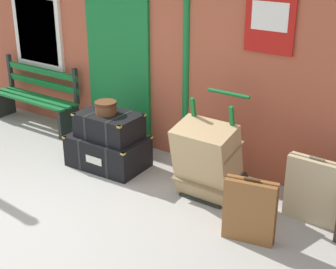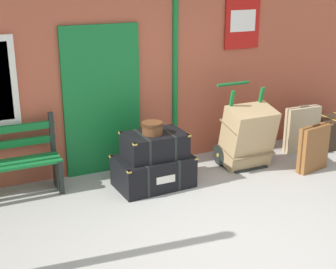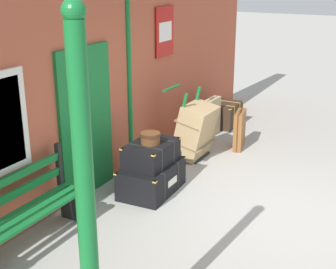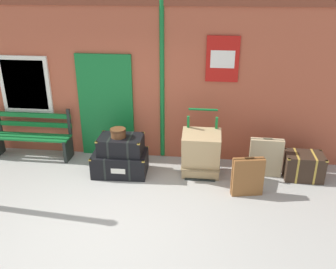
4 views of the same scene
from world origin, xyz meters
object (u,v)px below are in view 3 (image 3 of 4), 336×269
at_px(platform_bench, 26,213).
at_px(corner_trunk, 226,115).
at_px(lamp_post, 89,252).
at_px(suitcase_olive, 240,130).
at_px(round_hatbox, 150,137).
at_px(large_brown_trunk, 195,131).
at_px(steamer_trunk_middle, 151,153).
at_px(steamer_trunk_base, 151,178).
at_px(suitcase_brown, 211,117).
at_px(porters_trolley, 186,141).

bearing_deg(platform_bench, corner_trunk, -3.16).
xyz_separation_m(lamp_post, suitcase_olive, (5.35, 0.77, -0.76)).
relative_size(round_hatbox, large_brown_trunk, 0.30).
height_order(round_hatbox, suitcase_olive, round_hatbox).
bearing_deg(lamp_post, round_hatbox, 22.48).
relative_size(steamer_trunk_middle, round_hatbox, 2.84).
relative_size(platform_bench, steamer_trunk_base, 1.54).
relative_size(round_hatbox, suitcase_brown, 0.38).
xyz_separation_m(round_hatbox, corner_trunk, (3.39, 0.21, -0.59)).
bearing_deg(large_brown_trunk, suitcase_olive, -31.92).
bearing_deg(suitcase_brown, steamer_trunk_base, -174.78).
bearing_deg(large_brown_trunk, platform_bench, 171.98).
distance_m(platform_bench, porters_trolley, 3.47).
bearing_deg(corner_trunk, suitcase_olive, -147.19).
bearing_deg(suitcase_brown, suitcase_olive, -118.14).
distance_m(lamp_post, round_hatbox, 3.30).
bearing_deg(suitcase_olive, large_brown_trunk, 148.08).
xyz_separation_m(lamp_post, round_hatbox, (3.04, 1.26, -0.26)).
bearing_deg(lamp_post, suitcase_brown, 14.62).
bearing_deg(corner_trunk, steamer_trunk_middle, -176.60).
height_order(porters_trolley, corner_trunk, porters_trolley).
bearing_deg(steamer_trunk_base, platform_bench, 165.34).
relative_size(steamer_trunk_base, suitcase_brown, 1.36).
bearing_deg(suitcase_brown, porters_trolley, -177.68).
bearing_deg(platform_bench, lamp_post, -121.94).
relative_size(steamer_trunk_base, round_hatbox, 3.62).
relative_size(platform_bench, round_hatbox, 5.56).
bearing_deg(suitcase_olive, lamp_post, -171.78).
xyz_separation_m(lamp_post, corner_trunk, (6.43, 1.47, -0.85)).
distance_m(steamer_trunk_base, suitcase_olive, 2.36).
distance_m(suitcase_brown, corner_trunk, 0.70).
bearing_deg(large_brown_trunk, lamp_post, -164.37).
bearing_deg(lamp_post, large_brown_trunk, 15.63).
height_order(steamer_trunk_base, round_hatbox, round_hatbox).
xyz_separation_m(steamer_trunk_middle, suitcase_brown, (2.67, 0.23, -0.22)).
bearing_deg(steamer_trunk_middle, large_brown_trunk, 0.26).
bearing_deg(corner_trunk, round_hatbox, -176.46).
bearing_deg(steamer_trunk_middle, round_hatbox, -163.08).
bearing_deg(steamer_trunk_base, steamer_trunk_middle, 29.73).
bearing_deg(suitcase_olive, round_hatbox, 168.23).
bearing_deg(steamer_trunk_base, porters_trolley, 7.50).
bearing_deg(platform_bench, large_brown_trunk, -8.02).
xyz_separation_m(lamp_post, suitcase_brown, (5.74, 1.50, -0.73)).
bearing_deg(steamer_trunk_middle, suitcase_olive, -12.19).
distance_m(round_hatbox, large_brown_trunk, 1.56).
xyz_separation_m(round_hatbox, porters_trolley, (1.51, 0.19, -0.56)).
xyz_separation_m(steamer_trunk_base, steamer_trunk_middle, (0.03, 0.02, 0.37)).
bearing_deg(round_hatbox, platform_bench, 165.44).
relative_size(platform_bench, suitcase_brown, 2.10).
distance_m(steamer_trunk_middle, corner_trunk, 3.38).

